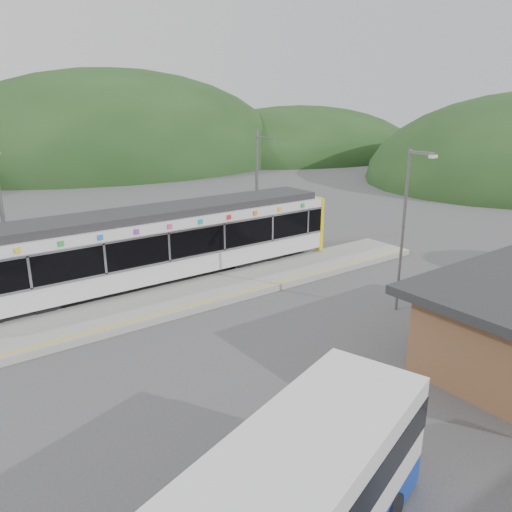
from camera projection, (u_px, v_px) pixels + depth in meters
ground at (244, 320)px, 20.50m from camera, size 120.00×120.00×0.00m
hills at (280, 261)px, 28.07m from camera, size 146.00×149.00×26.00m
platform at (203, 293)px, 22.99m from camera, size 26.00×3.20×0.30m
yellow_line at (218, 298)px, 21.95m from camera, size 26.00×0.10×0.01m
train at (146, 245)px, 23.66m from camera, size 20.44×3.01×3.74m
catenary_mast_west at (3, 218)px, 22.03m from camera, size 0.18×1.80×7.00m
catenary_mast_east at (257, 187)px, 29.96m from camera, size 0.18×1.80×7.00m
lamp_post at (407, 219)px, 20.22m from camera, size 0.36×1.18×6.80m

